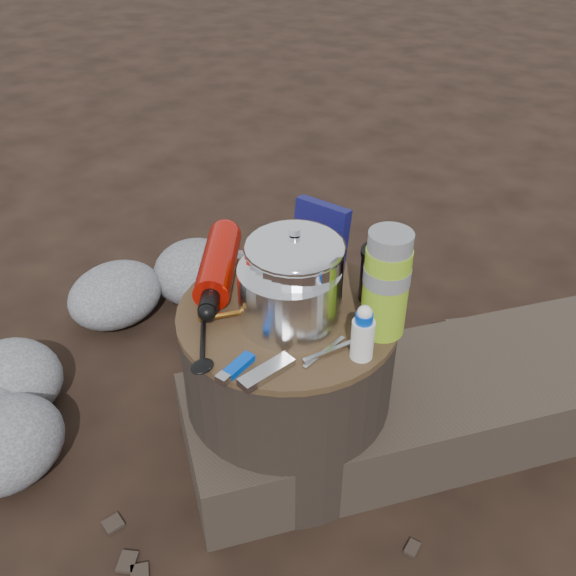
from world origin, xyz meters
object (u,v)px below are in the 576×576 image
Objects in this scene: stump at (288,385)px; travel_mug at (379,275)px; camping_pot at (294,275)px; thermos at (386,284)px; fuel_bottle at (218,264)px.

travel_mug reaches higher than stump.
thermos reaches higher than camping_pot.
camping_pot is 1.63× the size of travel_mug.
stump is at bearing -36.04° from fuel_bottle.
fuel_bottle is 2.67× the size of travel_mug.
stump is at bearing -128.66° from travel_mug.
thermos is 0.12m from travel_mug.
fuel_bottle is at bearing 179.09° from camping_pot.
stump is at bearing -159.99° from thermos.
stump is 2.37× the size of camping_pot.
camping_pot is 0.88× the size of thermos.
camping_pot is 0.61× the size of fuel_bottle.
camping_pot is at bearing -158.62° from thermos.
stump is 0.31m from camping_pot.
camping_pot is (0.02, 0.00, 0.31)m from stump.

